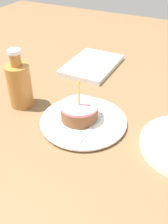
{
  "coord_description": "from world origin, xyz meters",
  "views": [
    {
      "loc": [
        -0.57,
        -0.26,
        0.5
      ],
      "look_at": [
        0.0,
        0.03,
        0.04
      ],
      "focal_mm": 42.0,
      "sensor_mm": 36.0,
      "label": 1
    }
  ],
  "objects": [
    {
      "name": "bottle",
      "position": [
        -0.0,
        0.26,
        0.08
      ],
      "size": [
        0.08,
        0.08,
        0.2
      ],
      "color": "#B27233",
      "rests_on": "ground_plane"
    },
    {
      "name": "ground_plane",
      "position": [
        0.0,
        0.0,
        -0.02
      ],
      "size": [
        2.4,
        2.4,
        0.04
      ],
      "color": "brown",
      "rests_on": "ground"
    },
    {
      "name": "marble_board",
      "position": [
        0.37,
        0.17,
        0.01
      ],
      "size": [
        0.27,
        0.19,
        0.02
      ],
      "color": "silver",
      "rests_on": "ground_plane"
    },
    {
      "name": "fork",
      "position": [
        0.01,
        -0.01,
        0.02
      ],
      "size": [
        0.2,
        0.04,
        0.0
      ],
      "color": "silver",
      "rests_on": "plate"
    },
    {
      "name": "cake_slice",
      "position": [
        0.0,
        0.04,
        0.04
      ],
      "size": [
        0.12,
        0.12,
        0.14
      ],
      "color": "brown",
      "rests_on": "plate"
    },
    {
      "name": "plate",
      "position": [
        0.0,
        0.03,
        0.01
      ],
      "size": [
        0.27,
        0.27,
        0.01
      ],
      "color": "white",
      "rests_on": "ground_plane"
    }
  ]
}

